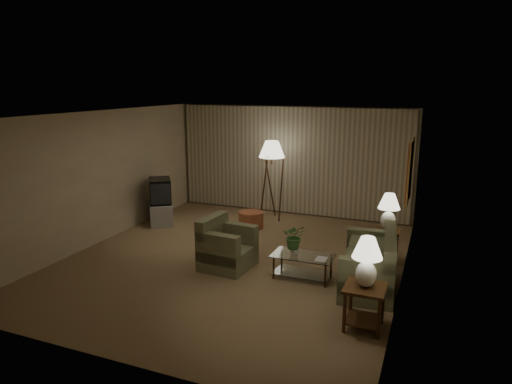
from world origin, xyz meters
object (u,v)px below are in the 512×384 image
(armchair, at_px, (228,248))
(table_lamp_near, at_px, (367,258))
(crt_tv, at_px, (160,191))
(ottoman, at_px, (251,220))
(sofa, at_px, (368,265))
(side_table_near, at_px, (364,300))
(table_lamp_far, at_px, (389,209))
(coffee_table, at_px, (303,263))
(tv_cabinet, at_px, (161,213))
(vase, at_px, (294,250))
(floor_lamp, at_px, (272,179))
(side_table_far, at_px, (387,241))

(armchair, relative_size, table_lamp_near, 1.43)
(crt_tv, xyz_separation_m, ottoman, (2.10, 0.47, -0.60))
(sofa, height_order, side_table_near, sofa)
(table_lamp_far, height_order, coffee_table, table_lamp_far)
(tv_cabinet, xyz_separation_m, vase, (3.83, -1.79, 0.24))
(floor_lamp, bearing_deg, armchair, -84.30)
(ottoman, relative_size, vase, 4.02)
(crt_tv, height_order, floor_lamp, floor_lamp)
(side_table_far, bearing_deg, armchair, -151.78)
(side_table_far, xyz_separation_m, floor_lamp, (-2.91, 1.74, 0.61))
(table_lamp_near, height_order, crt_tv, table_lamp_near)
(crt_tv, relative_size, floor_lamp, 0.43)
(side_table_far, bearing_deg, sofa, -96.84)
(side_table_far, relative_size, crt_tv, 0.73)
(tv_cabinet, bearing_deg, table_lamp_near, 24.19)
(tv_cabinet, bearing_deg, ottoman, 67.08)
(side_table_near, relative_size, floor_lamp, 0.31)
(ottoman, bearing_deg, crt_tv, -167.41)
(side_table_near, height_order, vase, side_table_near)
(coffee_table, bearing_deg, sofa, 5.35)
(coffee_table, xyz_separation_m, crt_tv, (-3.98, 1.79, 0.51))
(table_lamp_near, distance_m, floor_lamp, 5.23)
(ottoman, bearing_deg, floor_lamp, 77.06)
(table_lamp_near, relative_size, floor_lamp, 0.36)
(side_table_far, distance_m, table_lamp_near, 2.67)
(sofa, distance_m, table_lamp_near, 1.50)
(crt_tv, bearing_deg, armchair, 19.43)
(coffee_table, distance_m, tv_cabinet, 4.36)
(coffee_table, distance_m, ottoman, 2.94)
(floor_lamp, bearing_deg, crt_tv, -150.31)
(armchair, relative_size, vase, 7.03)
(side_table_far, relative_size, tv_cabinet, 0.62)
(ottoman, bearing_deg, sofa, -36.18)
(table_lamp_far, distance_m, crt_tv, 5.22)
(ottoman, bearing_deg, tv_cabinet, -167.41)
(floor_lamp, relative_size, ottoman, 3.38)
(table_lamp_near, height_order, floor_lamp, floor_lamp)
(armchair, xyz_separation_m, vase, (1.22, 0.04, 0.12))
(side_table_near, distance_m, coffee_table, 1.75)
(coffee_table, relative_size, ottoman, 1.81)
(floor_lamp, bearing_deg, table_lamp_near, -56.22)
(tv_cabinet, height_order, ottoman, tv_cabinet)
(side_table_far, relative_size, ottoman, 1.06)
(side_table_near, xyz_separation_m, table_lamp_near, (-0.00, 0.00, 0.60))
(side_table_far, relative_size, table_lamp_far, 0.87)
(coffee_table, distance_m, crt_tv, 4.39)
(floor_lamp, height_order, vase, floor_lamp)
(table_lamp_near, xyz_separation_m, ottoman, (-3.10, 3.51, -0.82))
(table_lamp_near, height_order, table_lamp_far, table_lamp_near)
(ottoman, distance_m, vase, 2.86)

